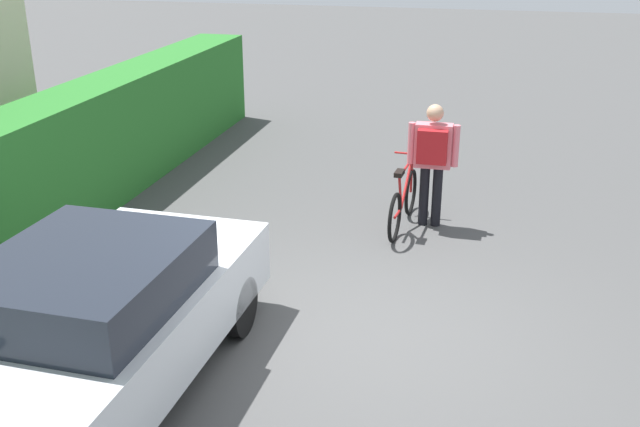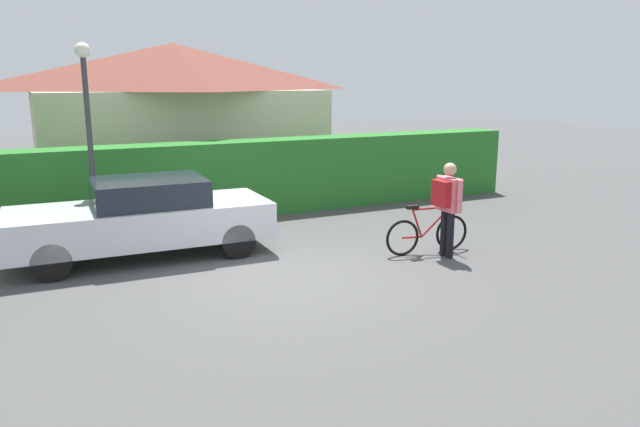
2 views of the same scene
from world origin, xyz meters
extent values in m
plane|color=#474747|center=(0.00, 0.00, 0.00)|extent=(60.00, 60.00, 0.00)
cube|color=#287128|center=(0.00, 4.57, 0.85)|extent=(16.22, 0.90, 1.70)
cube|color=beige|center=(0.42, 8.69, 1.39)|extent=(7.34, 4.87, 2.77)
pyramid|color=brown|center=(0.42, 8.69, 3.41)|extent=(7.70, 5.11, 1.27)
cube|color=silver|center=(-1.79, 2.08, 0.62)|extent=(4.44, 1.85, 0.63)
cube|color=#1E232D|center=(-1.64, 2.08, 1.16)|extent=(1.91, 1.57, 0.45)
cylinder|color=black|center=(-0.28, 2.82, 0.30)|extent=(0.61, 0.20, 0.61)
cylinder|color=black|center=(-0.32, 1.27, 0.30)|extent=(0.61, 0.20, 0.61)
cylinder|color=black|center=(-3.27, 2.90, 0.30)|extent=(0.61, 0.20, 0.61)
cylinder|color=black|center=(-3.31, 1.35, 0.30)|extent=(0.61, 0.20, 0.61)
torus|color=black|center=(3.35, 0.02, 0.33)|extent=(0.66, 0.10, 0.65)
torus|color=black|center=(2.33, 0.10, 0.33)|extent=(0.66, 0.10, 0.65)
cylinder|color=#B21E1E|center=(3.03, 0.05, 0.58)|extent=(0.66, 0.09, 0.57)
cylinder|color=#B21E1E|center=(2.62, 0.08, 0.58)|extent=(0.24, 0.05, 0.54)
cylinder|color=#B21E1E|center=(2.91, 0.06, 0.82)|extent=(0.79, 0.10, 0.04)
cylinder|color=#B21E1E|center=(2.53, 0.08, 0.32)|extent=(0.39, 0.07, 0.05)
cylinder|color=#B21E1E|center=(3.35, 0.02, 0.59)|extent=(0.04, 0.04, 0.53)
cube|color=black|center=(2.51, 0.09, 0.87)|extent=(0.23, 0.12, 0.06)
cylinder|color=#B21E1E|center=(3.35, 0.02, 0.88)|extent=(0.07, 0.50, 0.03)
cylinder|color=black|center=(3.01, -0.20, 0.41)|extent=(0.13, 0.13, 0.83)
cylinder|color=black|center=(3.01, -0.37, 0.41)|extent=(0.13, 0.13, 0.83)
cube|color=#E5727F|center=(3.01, -0.28, 1.12)|extent=(0.20, 0.48, 0.59)
sphere|color=tan|center=(3.01, -0.28, 1.56)|extent=(0.22, 0.22, 0.22)
cylinder|color=#E5727F|center=(3.01, 0.01, 1.13)|extent=(0.09, 0.09, 0.56)
cylinder|color=#E5727F|center=(3.01, -0.57, 1.13)|extent=(0.09, 0.09, 0.56)
cube|color=#AF191E|center=(2.85, -0.28, 1.15)|extent=(0.16, 0.39, 0.44)
cylinder|color=#38383D|center=(-2.40, 3.52, 1.73)|extent=(0.10, 0.10, 3.46)
sphere|color=#F2EDCC|center=(-2.40, 3.52, 3.58)|extent=(0.28, 0.28, 0.28)
camera|label=1|loc=(-6.46, -1.05, 3.87)|focal=41.70mm
camera|label=2|loc=(-3.53, -8.50, 3.07)|focal=33.90mm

